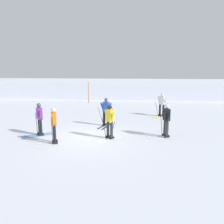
{
  "coord_description": "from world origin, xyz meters",
  "views": [
    {
      "loc": [
        2.28,
        -11.13,
        3.53
      ],
      "look_at": [
        1.01,
        2.14,
        0.9
      ],
      "focal_mm": 36.61,
      "sensor_mm": 36.0,
      "label": 1
    }
  ],
  "objects": [
    {
      "name": "far_snow_ridge",
      "position": [
        0.0,
        18.01,
        0.82
      ],
      "size": [
        80.0,
        9.35,
        1.63
      ],
      "primitive_type": "cube",
      "color": "silver",
      "rests_on": "ground"
    },
    {
      "name": "skier_yellow",
      "position": [
        1.11,
        -0.18,
        0.92
      ],
      "size": [
        1.38,
        1.41,
        1.71
      ],
      "color": "silver",
      "rests_on": "ground"
    },
    {
      "name": "skier_orange",
      "position": [
        -1.4,
        -1.14,
        0.92
      ],
      "size": [
        1.63,
        0.95,
        1.71
      ],
      "color": "silver",
      "rests_on": "ground"
    },
    {
      "name": "skier_white",
      "position": [
        4.34,
        5.47,
        0.96
      ],
      "size": [
        1.25,
        1.51,
        1.71
      ],
      "color": "gold",
      "rests_on": "ground"
    },
    {
      "name": "skier_black",
      "position": [
        3.95,
        0.35,
        0.92
      ],
      "size": [
        1.64,
        0.97,
        1.71
      ],
      "color": "silver",
      "rests_on": "ground"
    },
    {
      "name": "skier_purple",
      "position": [
        -2.58,
        0.03,
        0.92
      ],
      "size": [
        1.51,
        1.24,
        1.71
      ],
      "color": "#237AC6",
      "rests_on": "ground"
    },
    {
      "name": "ground_plane",
      "position": [
        0.0,
        0.0,
        0.0
      ],
      "size": [
        120.0,
        120.0,
        0.0
      ],
      "primitive_type": "plane",
      "color": "silver"
    },
    {
      "name": "skier_blue",
      "position": [
        0.63,
        2.32,
        0.92
      ],
      "size": [
        0.97,
        1.64,
        1.71
      ],
      "color": "black",
      "rests_on": "ground"
    },
    {
      "name": "trail_marker_pole",
      "position": [
        -2.19,
        11.13,
        1.05
      ],
      "size": [
        0.06,
        0.06,
        2.11
      ],
      "primitive_type": "cylinder",
      "color": "#C65614",
      "rests_on": "ground"
    }
  ]
}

